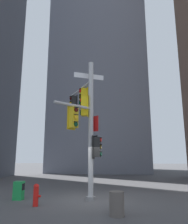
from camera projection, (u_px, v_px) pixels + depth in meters
ground at (91, 200)px, 10.42m from camera, size 120.00×120.00×0.00m
building_mid_block at (101, 18)px, 37.33m from camera, size 13.25×13.25×50.87m
signal_pole_assembly at (85, 118)px, 11.58m from camera, size 2.39×4.47×7.03m
fire_hydrant at (36, 194)px, 9.18m from camera, size 0.33×0.23×0.91m
newspaper_box at (19, 190)px, 10.51m from camera, size 0.45×0.36×0.86m
trash_bin at (117, 204)px, 7.63m from camera, size 0.52×0.52×0.82m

